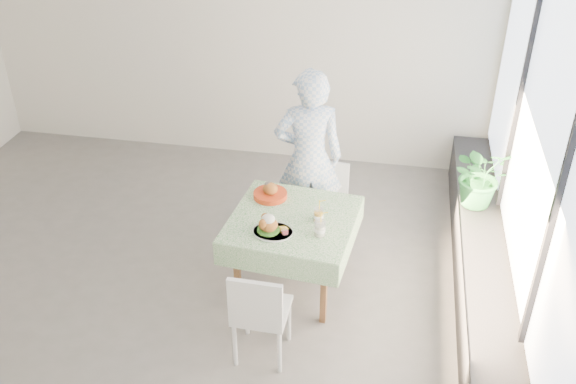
% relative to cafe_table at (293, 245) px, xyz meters
% --- Properties ---
extents(floor, '(6.00, 6.00, 0.00)m').
position_rel_cafe_table_xyz_m(floor, '(-1.15, -0.04, -0.46)').
color(floor, '#62605D').
rests_on(floor, ground).
extents(wall_back, '(6.00, 0.02, 2.80)m').
position_rel_cafe_table_xyz_m(wall_back, '(-1.15, 2.46, 0.94)').
color(wall_back, silver).
rests_on(wall_back, ground).
extents(wall_right, '(0.02, 5.00, 2.80)m').
position_rel_cafe_table_xyz_m(wall_right, '(1.85, -0.04, 0.94)').
color(wall_right, silver).
rests_on(wall_right, ground).
extents(window_pane, '(0.01, 4.80, 2.18)m').
position_rel_cafe_table_xyz_m(window_pane, '(1.82, -0.04, 1.19)').
color(window_pane, '#D1E0F9').
rests_on(window_pane, ground).
extents(window_ledge, '(0.40, 4.80, 0.50)m').
position_rel_cafe_table_xyz_m(window_ledge, '(1.65, -0.04, -0.21)').
color(window_ledge, black).
rests_on(window_ledge, ground).
extents(cafe_table, '(1.14, 1.14, 0.74)m').
position_rel_cafe_table_xyz_m(cafe_table, '(0.00, 0.00, 0.00)').
color(cafe_table, brown).
rests_on(cafe_table, ground).
extents(chair_far, '(0.44, 0.44, 0.83)m').
position_rel_cafe_table_xyz_m(chair_far, '(0.18, 0.74, -0.21)').
color(chair_far, white).
rests_on(chair_far, ground).
extents(chair_near, '(0.42, 0.42, 0.87)m').
position_rel_cafe_table_xyz_m(chair_near, '(-0.08, -0.87, -0.19)').
color(chair_near, white).
rests_on(chair_near, ground).
extents(diner, '(0.74, 0.58, 1.80)m').
position_rel_cafe_table_xyz_m(diner, '(0.01, 0.78, 0.44)').
color(diner, '#83A7D2').
rests_on(diner, ground).
extents(main_dish, '(0.34, 0.34, 0.17)m').
position_rel_cafe_table_xyz_m(main_dish, '(-0.14, -0.25, 0.34)').
color(main_dish, white).
rests_on(main_dish, cafe_table).
extents(juice_cup_orange, '(0.09, 0.09, 0.25)m').
position_rel_cafe_table_xyz_m(juice_cup_orange, '(0.22, -0.01, 0.34)').
color(juice_cup_orange, white).
rests_on(juice_cup_orange, cafe_table).
extents(juice_cup_lemonade, '(0.10, 0.10, 0.27)m').
position_rel_cafe_table_xyz_m(juice_cup_lemonade, '(0.26, -0.20, 0.34)').
color(juice_cup_lemonade, white).
rests_on(juice_cup_lemonade, cafe_table).
extents(second_dish, '(0.30, 0.30, 0.14)m').
position_rel_cafe_table_xyz_m(second_dish, '(-0.26, 0.29, 0.32)').
color(second_dish, '#B33212').
rests_on(second_dish, cafe_table).
extents(potted_plant, '(0.69, 0.65, 0.62)m').
position_rel_cafe_table_xyz_m(potted_plant, '(1.62, 0.93, 0.35)').
color(potted_plant, '#2A7E3E').
rests_on(potted_plant, window_ledge).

